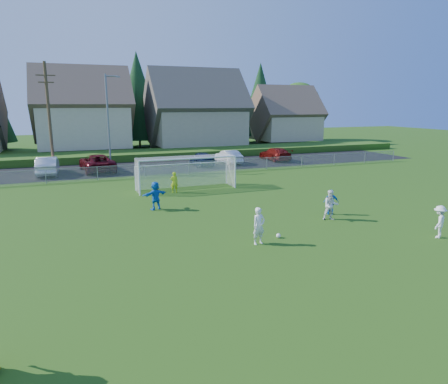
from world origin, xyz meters
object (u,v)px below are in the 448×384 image
(player_white_c, at_px, (439,222))
(soccer_goal, at_px, (185,168))
(soccer_ball, at_px, (278,236))
(car_e, at_px, (202,159))
(player_white_a, at_px, (259,226))
(car_f, at_px, (228,157))
(car_b, at_px, (48,166))
(car_c, at_px, (97,163))
(player_blue_a, at_px, (331,202))
(car_g, at_px, (275,154))
(player_blue_b, at_px, (155,196))
(player_white_b, at_px, (331,205))
(goalkeeper, at_px, (174,182))

(player_white_c, distance_m, soccer_goal, 17.52)
(soccer_ball, bearing_deg, car_e, 80.82)
(player_white_a, distance_m, soccer_goal, 13.11)
(player_white_c, xyz_separation_m, car_f, (-0.24, 26.56, -0.08))
(player_white_c, bearing_deg, car_b, -84.71)
(car_b, bearing_deg, soccer_ball, 117.00)
(car_c, bearing_deg, player_blue_a, 112.87)
(car_c, bearing_deg, car_g, 175.41)
(player_blue_a, xyz_separation_m, player_blue_b, (-9.32, 4.82, 0.14))
(car_g, height_order, soccer_goal, soccer_goal)
(player_blue_b, bearing_deg, player_white_b, 128.45)
(player_white_c, bearing_deg, soccer_goal, -91.63)
(car_b, xyz_separation_m, car_c, (4.34, 0.25, -0.00))
(goalkeeper, bearing_deg, car_f, -120.53)
(car_b, relative_size, car_g, 0.99)
(goalkeeper, bearing_deg, player_white_b, 128.80)
(car_g, bearing_deg, player_blue_a, 69.44)
(car_g, bearing_deg, soccer_ball, 61.65)
(car_c, height_order, car_e, car_c)
(car_c, xyz_separation_m, soccer_goal, (5.67, -10.86, 0.81))
(player_white_c, distance_m, car_b, 31.81)
(player_white_b, xyz_separation_m, goalkeeper, (-6.33, 10.01, -0.08))
(car_b, bearing_deg, player_white_b, 126.75)
(player_white_a, bearing_deg, player_white_b, 10.31)
(soccer_ball, distance_m, car_g, 27.28)
(player_white_a, bearing_deg, soccer_ball, 7.53)
(car_c, xyz_separation_m, car_e, (10.45, -0.24, -0.08))
(player_white_c, xyz_separation_m, goalkeeper, (-9.39, 14.41, -0.02))
(goalkeeper, bearing_deg, soccer_ball, 106.97)
(player_white_a, xyz_separation_m, player_blue_a, (6.18, 3.02, -0.13))
(player_blue_a, distance_m, car_b, 26.11)
(player_blue_a, height_order, car_b, car_b)
(soccer_ball, bearing_deg, car_f, 73.63)
(car_b, bearing_deg, car_e, -178.31)
(car_b, bearing_deg, player_blue_a, 129.28)
(car_b, bearing_deg, soccer_goal, 134.99)
(goalkeeper, relative_size, car_c, 0.26)
(soccer_ball, bearing_deg, goalkeeper, 100.50)
(goalkeeper, xyz_separation_m, car_c, (-4.53, 11.88, 0.05))
(goalkeeper, height_order, car_e, goalkeeper)
(player_blue_b, distance_m, car_b, 17.19)
(soccer_ball, bearing_deg, player_white_b, 21.53)
(player_blue_b, relative_size, soccer_goal, 0.23)
(car_f, distance_m, soccer_goal, 13.74)
(player_white_a, xyz_separation_m, goalkeeper, (-0.89, 12.07, -0.10))
(player_white_a, distance_m, goalkeeper, 12.10)
(car_f, height_order, car_g, car_g)
(player_blue_a, height_order, car_f, player_blue_a)
(car_g, bearing_deg, player_white_c, 77.91)
(player_white_a, xyz_separation_m, car_g, (14.11, 24.47, -0.14))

